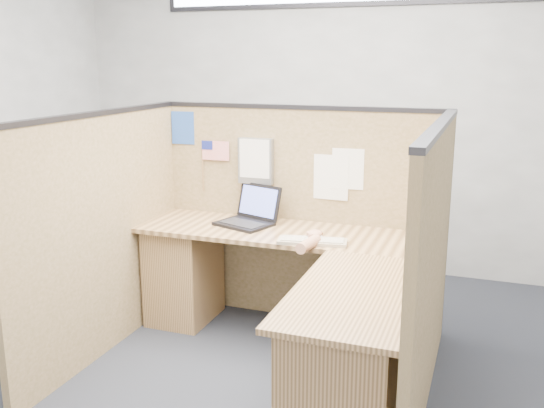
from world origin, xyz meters
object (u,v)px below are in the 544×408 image
at_px(l_desk, 291,304).
at_px(keyboard, 312,241).
at_px(laptop, 247,214).
at_px(mouse, 315,237).

relative_size(l_desk, keyboard, 4.41).
height_order(l_desk, laptop, laptop).
xyz_separation_m(l_desk, keyboard, (0.07, 0.19, 0.35)).
xyz_separation_m(laptop, mouse, (0.55, -0.24, -0.04)).
height_order(laptop, keyboard, laptop).
xyz_separation_m(l_desk, laptop, (-0.48, 0.49, 0.40)).
relative_size(laptop, mouse, 4.38).
distance_m(laptop, mouse, 0.60).
bearing_deg(laptop, keyboard, -9.77).
bearing_deg(l_desk, keyboard, 69.15).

